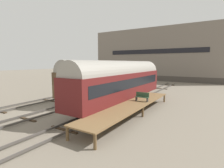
# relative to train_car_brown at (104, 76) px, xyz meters

# --- Properties ---
(ground_plane) EXTENTS (200.00, 200.00, 0.00)m
(ground_plane) POSITION_rel_train_car_brown_xyz_m (0.00, -9.17, -3.01)
(ground_plane) COLOR slate
(track_left) EXTENTS (2.60, 60.00, 0.26)m
(track_left) POSITION_rel_train_car_brown_xyz_m (-4.71, -9.17, -2.87)
(track_left) COLOR #4C4742
(track_left) RESTS_ON ground
(track_middle) EXTENTS (2.60, 60.00, 0.26)m
(track_middle) POSITION_rel_train_car_brown_xyz_m (0.00, -9.17, -2.87)
(track_middle) COLOR #4C4742
(track_middle) RESTS_ON ground
(track_right) EXTENTS (2.60, 60.00, 0.26)m
(track_right) POSITION_rel_train_car_brown_xyz_m (4.71, -9.17, -2.87)
(track_right) COLOR #4C4742
(track_right) RESTS_ON ground
(train_car_brown) EXTENTS (2.93, 16.22, 5.28)m
(train_car_brown) POSITION_rel_train_car_brown_xyz_m (0.00, 0.00, 0.00)
(train_car_brown) COLOR black
(train_car_brown) RESTS_ON ground
(train_car_maroon) EXTENTS (2.91, 16.71, 5.17)m
(train_car_maroon) POSITION_rel_train_car_brown_xyz_m (4.71, -3.38, -0.06)
(train_car_maroon) COLOR black
(train_car_maroon) RESTS_ON ground
(station_platform) EXTENTS (2.52, 14.69, 1.03)m
(station_platform) POSITION_rel_train_car_brown_xyz_m (7.29, -6.03, -2.06)
(station_platform) COLOR brown
(station_platform) RESTS_ON ground
(bench) EXTENTS (1.40, 0.40, 0.91)m
(bench) POSITION_rel_train_car_brown_xyz_m (7.58, -4.21, -1.49)
(bench) COLOR #2D4C33
(bench) RESTS_ON station_platform
(warehouse_building) EXTENTS (37.59, 11.13, 14.41)m
(warehouse_building) POSITION_rel_train_car_brown_xyz_m (-1.34, 31.24, 4.20)
(warehouse_building) COLOR #46403A
(warehouse_building) RESTS_ON ground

